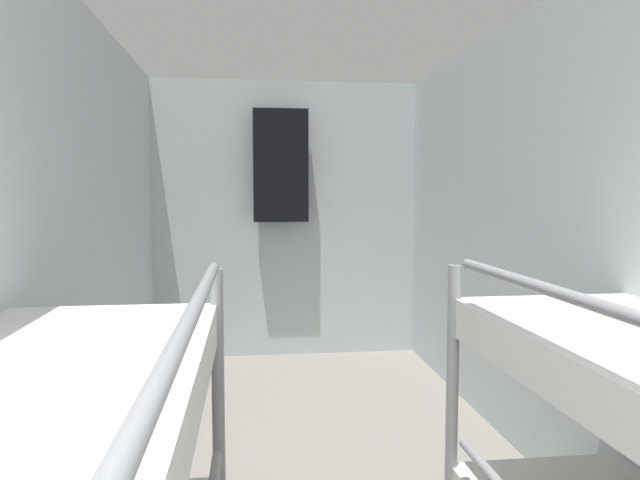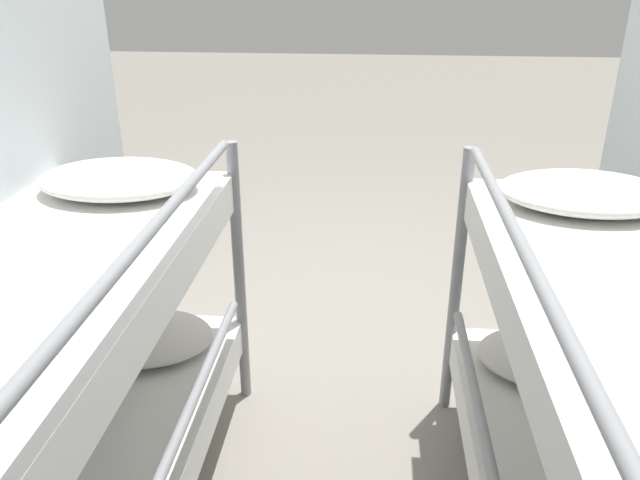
% 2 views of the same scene
% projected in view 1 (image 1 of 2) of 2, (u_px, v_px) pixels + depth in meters
% --- Properties ---
extents(wall_left, '(0.06, 5.29, 2.29)m').
position_uv_depth(wall_left, '(21.00, 254.00, 2.05)').
color(wall_left, silver).
rests_on(wall_left, ground_plane).
extents(wall_right, '(0.06, 5.29, 2.29)m').
position_uv_depth(wall_right, '(603.00, 247.00, 2.32)').
color(wall_right, silver).
rests_on(wall_right, ground_plane).
extents(wall_back, '(2.31, 0.06, 2.29)m').
position_uv_depth(wall_back, '(286.00, 220.00, 4.77)').
color(wall_back, silver).
rests_on(wall_back, ground_plane).
extents(hanging_coat, '(0.44, 0.12, 0.90)m').
position_uv_depth(hanging_coat, '(281.00, 166.00, 4.58)').
color(hanging_coat, black).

